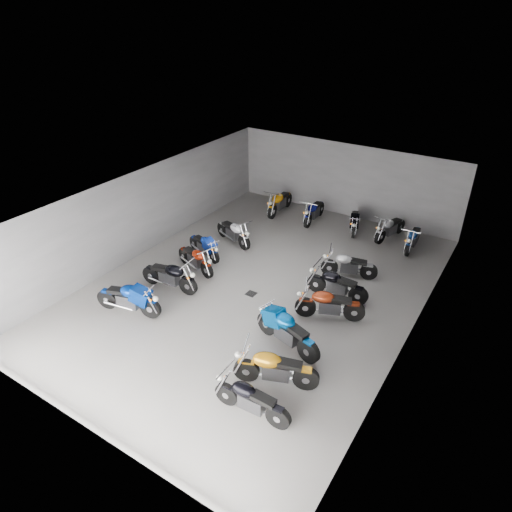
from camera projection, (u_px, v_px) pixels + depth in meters
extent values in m
plane|color=gray|center=(259.00, 287.00, 15.39)|extent=(14.00, 14.00, 0.00)
cube|color=slate|center=(345.00, 180.00, 19.72)|extent=(10.00, 0.10, 3.20)
cube|color=slate|center=(145.00, 211.00, 16.92)|extent=(0.10, 14.00, 3.20)
cube|color=slate|center=(417.00, 292.00, 12.26)|extent=(0.10, 14.00, 3.20)
cube|color=black|center=(260.00, 198.00, 13.79)|extent=(10.00, 14.00, 0.04)
cube|color=black|center=(251.00, 294.00, 15.02)|extent=(0.32, 0.32, 0.01)
cylinder|color=black|center=(151.00, 308.00, 13.76)|extent=(0.68, 0.29, 0.67)
cylinder|color=black|center=(108.00, 299.00, 14.19)|extent=(0.69, 0.31, 0.67)
cube|color=#2D2D30|center=(128.00, 301.00, 13.93)|extent=(0.74, 0.46, 0.42)
ellipsoid|color=navy|center=(134.00, 293.00, 13.69)|extent=(0.79, 0.57, 0.38)
cube|color=black|center=(118.00, 291.00, 13.88)|extent=(0.69, 0.43, 0.19)
cylinder|color=black|center=(188.00, 286.00, 14.85)|extent=(0.67, 0.20, 0.66)
cylinder|color=black|center=(152.00, 275.00, 15.43)|extent=(0.67, 0.22, 0.66)
cube|color=#2D2D30|center=(169.00, 278.00, 15.09)|extent=(0.69, 0.37, 0.41)
ellipsoid|color=black|center=(174.00, 271.00, 14.83)|extent=(0.73, 0.48, 0.37)
cube|color=black|center=(160.00, 268.00, 15.07)|extent=(0.65, 0.35, 0.19)
cylinder|color=black|center=(207.00, 270.00, 15.74)|extent=(0.61, 0.28, 0.60)
cylinder|color=black|center=(185.00, 255.00, 16.63)|extent=(0.62, 0.30, 0.60)
cube|color=#2D2D30|center=(195.00, 260.00, 16.14)|extent=(0.67, 0.44, 0.38)
ellipsoid|color=maroon|center=(198.00, 255.00, 15.86)|extent=(0.72, 0.54, 0.34)
cube|color=black|center=(190.00, 251.00, 16.21)|extent=(0.62, 0.41, 0.17)
cylinder|color=black|center=(214.00, 256.00, 16.62)|extent=(0.58, 0.30, 0.57)
cylinder|color=black|center=(195.00, 243.00, 17.50)|extent=(0.58, 0.31, 0.57)
cube|color=#2D2D30|center=(204.00, 247.00, 17.01)|extent=(0.64, 0.44, 0.36)
ellipsoid|color=#0C2998|center=(207.00, 242.00, 16.74)|extent=(0.69, 0.54, 0.32)
cube|color=black|center=(200.00, 239.00, 17.08)|extent=(0.60, 0.41, 0.16)
cylinder|color=black|center=(244.00, 242.00, 17.50)|extent=(0.63, 0.32, 0.62)
cylinder|color=black|center=(223.00, 229.00, 18.46)|extent=(0.64, 0.34, 0.62)
cube|color=#2D2D30|center=(233.00, 233.00, 17.93)|extent=(0.69, 0.48, 0.39)
ellipsoid|color=silver|center=(236.00, 228.00, 17.63)|extent=(0.75, 0.58, 0.35)
cube|color=black|center=(228.00, 225.00, 18.01)|extent=(0.65, 0.45, 0.18)
cylinder|color=black|center=(227.00, 394.00, 10.85)|extent=(0.61, 0.15, 0.61)
cylinder|color=black|center=(278.00, 417.00, 10.25)|extent=(0.61, 0.17, 0.61)
cube|color=#2D2D30|center=(252.00, 402.00, 10.50)|extent=(0.63, 0.31, 0.38)
ellipsoid|color=black|center=(244.00, 389.00, 10.44)|extent=(0.66, 0.41, 0.34)
cube|color=black|center=(263.00, 399.00, 10.23)|extent=(0.59, 0.29, 0.17)
cylinder|color=black|center=(246.00, 370.00, 11.50)|extent=(0.67, 0.37, 0.66)
cylinder|color=black|center=(306.00, 378.00, 11.25)|extent=(0.67, 0.39, 0.66)
cube|color=#2D2D30|center=(276.00, 371.00, 11.32)|extent=(0.74, 0.54, 0.41)
ellipsoid|color=#BC7911|center=(267.00, 360.00, 11.19)|extent=(0.81, 0.64, 0.37)
cube|color=black|center=(290.00, 364.00, 11.12)|extent=(0.69, 0.50, 0.19)
cylinder|color=black|center=(267.00, 323.00, 13.10)|extent=(0.71, 0.32, 0.70)
cylinder|color=black|center=(308.00, 351.00, 12.09)|extent=(0.72, 0.34, 0.70)
cube|color=#2D2D30|center=(287.00, 334.00, 12.54)|extent=(0.77, 0.50, 0.44)
ellipsoid|color=navy|center=(281.00, 319.00, 12.52)|extent=(0.83, 0.61, 0.39)
cube|color=black|center=(297.00, 331.00, 12.17)|extent=(0.72, 0.47, 0.20)
cylinder|color=black|center=(305.00, 307.00, 13.84)|extent=(0.64, 0.38, 0.64)
cylinder|color=black|center=(354.00, 312.00, 13.64)|extent=(0.65, 0.40, 0.64)
cube|color=#2D2D30|center=(330.00, 307.00, 13.69)|extent=(0.72, 0.54, 0.40)
ellipsoid|color=maroon|center=(323.00, 297.00, 13.56)|extent=(0.79, 0.64, 0.36)
cube|color=black|center=(342.00, 300.00, 13.51)|extent=(0.67, 0.50, 0.18)
cylinder|color=black|center=(316.00, 283.00, 14.99)|extent=(0.63, 0.16, 0.63)
cylinder|color=black|center=(358.00, 296.00, 14.39)|extent=(0.64, 0.18, 0.63)
cube|color=#2D2D30|center=(337.00, 287.00, 14.64)|extent=(0.65, 0.33, 0.39)
ellipsoid|color=black|center=(332.00, 277.00, 14.58)|extent=(0.69, 0.43, 0.35)
cube|color=black|center=(347.00, 282.00, 14.37)|extent=(0.61, 0.31, 0.18)
cylinder|color=black|center=(329.00, 267.00, 15.92)|extent=(0.60, 0.31, 0.59)
cylinder|color=black|center=(369.00, 272.00, 15.66)|extent=(0.61, 0.33, 0.59)
cube|color=#2D2D30|center=(349.00, 267.00, 15.74)|extent=(0.66, 0.47, 0.37)
ellipsoid|color=#9D9EA1|center=(344.00, 259.00, 15.63)|extent=(0.72, 0.56, 0.33)
cube|color=black|center=(359.00, 262.00, 15.55)|extent=(0.62, 0.44, 0.17)
cylinder|color=black|center=(272.00, 212.00, 19.93)|extent=(0.17, 0.67, 0.66)
cylinder|color=black|center=(287.00, 200.00, 21.07)|extent=(0.19, 0.67, 0.66)
cube|color=#2D2D30|center=(280.00, 203.00, 20.45)|extent=(0.35, 0.69, 0.42)
ellipsoid|color=orange|center=(278.00, 198.00, 20.11)|extent=(0.45, 0.73, 0.37)
cube|color=black|center=(283.00, 195.00, 20.55)|extent=(0.32, 0.65, 0.19)
cylinder|color=black|center=(308.00, 221.00, 19.17)|extent=(0.17, 0.63, 0.62)
cylinder|color=black|center=(320.00, 209.00, 20.24)|extent=(0.19, 0.63, 0.62)
cube|color=#2D2D30|center=(314.00, 213.00, 19.65)|extent=(0.33, 0.65, 0.39)
ellipsoid|color=navy|center=(313.00, 208.00, 19.34)|extent=(0.43, 0.69, 0.35)
cube|color=black|center=(317.00, 204.00, 19.76)|extent=(0.31, 0.61, 0.18)
cylinder|color=black|center=(353.00, 231.00, 18.39)|extent=(0.30, 0.58, 0.57)
cylinder|color=black|center=(355.00, 218.00, 19.48)|extent=(0.32, 0.58, 0.57)
cube|color=#2D2D30|center=(354.00, 222.00, 18.89)|extent=(0.45, 0.64, 0.36)
ellipsoid|color=black|center=(355.00, 218.00, 18.58)|extent=(0.54, 0.69, 0.32)
cube|color=black|center=(355.00, 214.00, 19.01)|extent=(0.42, 0.60, 0.16)
cylinder|color=black|center=(380.00, 237.00, 17.92)|extent=(0.27, 0.62, 0.61)
cylinder|color=black|center=(399.00, 226.00, 18.73)|extent=(0.29, 0.62, 0.61)
cube|color=#2D2D30|center=(390.00, 229.00, 18.28)|extent=(0.43, 0.67, 0.38)
ellipsoid|color=silver|center=(388.00, 224.00, 18.01)|extent=(0.53, 0.72, 0.34)
cube|color=black|center=(395.00, 221.00, 18.32)|extent=(0.40, 0.63, 0.17)
cylinder|color=black|center=(408.00, 249.00, 17.09)|extent=(0.14, 0.58, 0.58)
cylinder|color=black|center=(417.00, 235.00, 18.07)|extent=(0.15, 0.58, 0.58)
cube|color=#2D2D30|center=(413.00, 240.00, 17.54)|extent=(0.29, 0.60, 0.36)
ellipsoid|color=navy|center=(413.00, 235.00, 17.24)|extent=(0.38, 0.63, 0.33)
cube|color=black|center=(416.00, 231.00, 17.63)|extent=(0.27, 0.56, 0.16)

